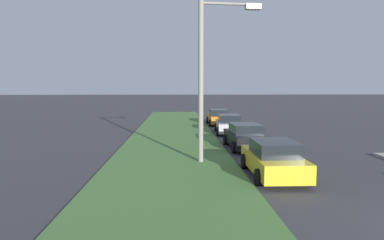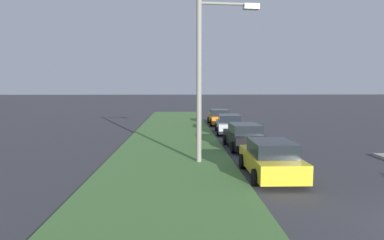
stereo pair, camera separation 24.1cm
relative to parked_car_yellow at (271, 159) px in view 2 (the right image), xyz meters
The scene contains 6 objects.
grass_median 5.71m from the parked_car_yellow, 46.95° to the left, with size 60.00×6.00×0.12m, color #477238.
parked_car_yellow is the anchor object (origin of this frame).
parked_car_black 6.17m from the parked_car_yellow, ahead, with size 4.35×2.11×1.47m.
parked_car_silver 12.67m from the parked_car_yellow, ahead, with size 4.40×2.21×1.47m.
parked_car_orange 18.71m from the parked_car_yellow, ahead, with size 4.31×2.04×1.47m.
streetlight 4.99m from the parked_car_yellow, 45.75° to the left, with size 0.53×2.88×7.50m.
Camera 2 is at (-7.07, 7.21, 3.61)m, focal length 31.59 mm.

